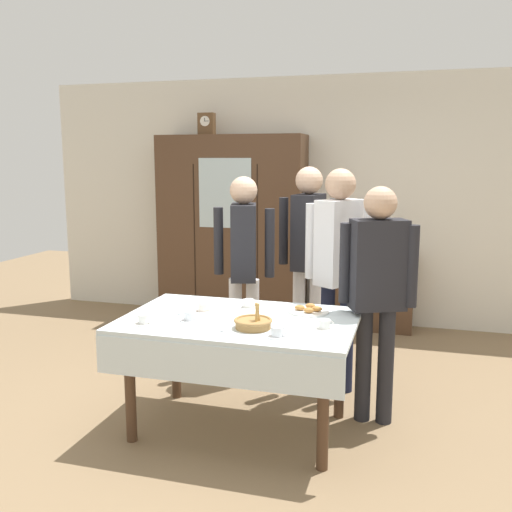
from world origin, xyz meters
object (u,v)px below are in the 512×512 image
at_px(spoon_far_left, 176,314).
at_px(person_behind_table_left, 378,282).
at_px(pastry_plate, 309,310).
at_px(tea_cup_mid_right, 277,332).
at_px(spoon_mid_left, 218,330).
at_px(wall_cabinet, 232,229).
at_px(spoon_near_left, 185,305).
at_px(mantel_clock, 207,124).
at_px(tea_cup_back_edge, 204,308).
at_px(tea_cup_front_edge, 249,304).
at_px(tea_cup_center, 190,317).
at_px(book_stack, 366,243).
at_px(person_behind_table_right, 339,257).
at_px(bookshelf_low, 364,289).
at_px(tea_cup_near_right, 144,320).
at_px(dining_table, 238,336).
at_px(person_by_cabinet, 308,245).
at_px(bread_basket, 253,323).
at_px(person_near_right_end, 244,256).

height_order(spoon_far_left, person_behind_table_left, person_behind_table_left).
xyz_separation_m(pastry_plate, person_behind_table_left, (0.45, 0.10, 0.21)).
relative_size(tea_cup_mid_right, spoon_mid_left, 1.09).
distance_m(wall_cabinet, spoon_near_left, 2.41).
relative_size(spoon_mid_left, spoon_near_left, 1.00).
distance_m(mantel_clock, tea_cup_back_edge, 2.97).
bearing_deg(tea_cup_front_edge, wall_cabinet, 111.15).
bearing_deg(tea_cup_front_edge, tea_cup_center, -123.45).
bearing_deg(book_stack, person_behind_table_right, -91.56).
distance_m(book_stack, tea_cup_center, 2.89).
height_order(bookshelf_low, tea_cup_mid_right, bookshelf_low).
bearing_deg(tea_cup_mid_right, tea_cup_near_right, 178.50).
distance_m(mantel_clock, pastry_plate, 3.12).
relative_size(dining_table, person_by_cabinet, 0.87).
distance_m(dining_table, mantel_clock, 3.23).
height_order(bread_basket, person_behind_table_left, person_behind_table_left).
bearing_deg(person_near_right_end, spoon_far_left, -100.45).
distance_m(wall_cabinet, tea_cup_front_edge, 2.47).
height_order(tea_cup_front_edge, person_behind_table_left, person_behind_table_left).
relative_size(pastry_plate, person_behind_table_right, 0.16).
bearing_deg(pastry_plate, bread_basket, -119.62).
relative_size(wall_cabinet, person_near_right_end, 1.24).
bearing_deg(bookshelf_low, tea_cup_center, -107.52).
height_order(dining_table, pastry_plate, pastry_plate).
relative_size(mantel_clock, spoon_mid_left, 2.02).
bearing_deg(person_by_cabinet, person_behind_table_right, -57.03).
distance_m(tea_cup_near_right, person_behind_table_right, 1.58).
height_order(mantel_clock, person_near_right_end, mantel_clock).
distance_m(spoon_mid_left, person_behind_table_left, 1.14).
distance_m(spoon_far_left, person_by_cabinet, 1.55).
height_order(bookshelf_low, tea_cup_back_edge, bookshelf_low).
bearing_deg(spoon_near_left, tea_cup_back_edge, -31.50).
relative_size(tea_cup_center, person_by_cabinet, 0.07).
distance_m(dining_table, person_behind_table_left, 1.01).
xyz_separation_m(tea_cup_near_right, spoon_near_left, (0.07, 0.49, -0.02)).
bearing_deg(bookshelf_low, tea_cup_back_edge, -108.93).
bearing_deg(tea_cup_near_right, book_stack, 68.90).
xyz_separation_m(bookshelf_low, tea_cup_near_right, (-1.12, -2.90, 0.37)).
bearing_deg(spoon_far_left, tea_cup_front_edge, 33.84).
xyz_separation_m(dining_table, mantel_clock, (-1.18, 2.59, 1.53)).
relative_size(bread_basket, pastry_plate, 0.86).
height_order(tea_cup_front_edge, person_near_right_end, person_near_right_end).
xyz_separation_m(tea_cup_front_edge, tea_cup_near_right, (-0.52, -0.56, 0.00)).
xyz_separation_m(wall_cabinet, mantel_clock, (-0.28, -0.00, 1.15)).
bearing_deg(tea_cup_front_edge, person_by_cabinet, 79.01).
height_order(person_behind_table_left, person_by_cabinet, person_by_cabinet).
bearing_deg(spoon_mid_left, person_behind_table_right, 63.39).
xyz_separation_m(bread_basket, spoon_near_left, (-0.62, 0.39, -0.03)).
relative_size(tea_cup_front_edge, person_near_right_end, 0.08).
distance_m(spoon_near_left, person_behind_table_right, 1.22).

